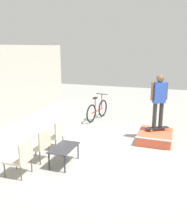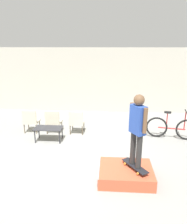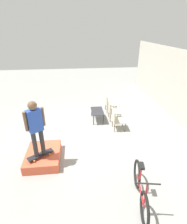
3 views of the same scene
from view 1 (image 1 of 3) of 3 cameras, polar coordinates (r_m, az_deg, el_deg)
The scene contains 9 objects.
ground_plane at distance 7.06m, azimuth 5.79°, elevation -9.98°, with size 24.00×24.00×0.00m, color gray.
skate_ramp_box at distance 8.25m, azimuth 13.86°, elevation -5.49°, with size 1.32×1.03×0.32m.
skateboard_on_ramp at distance 8.38m, azimuth 14.29°, elevation -3.55°, with size 0.59×0.77×0.07m.
person_skater at distance 8.13m, azimuth 14.75°, elevation 3.35°, with size 0.37×0.50×1.72m.
coffee_table at distance 6.46m, azimuth -6.76°, elevation -8.47°, with size 0.92×0.52×0.47m.
patio_chair_left at distance 6.10m, azimuth -16.26°, elevation -9.79°, with size 0.53×0.53×0.87m.
patio_chair_center at distance 6.74m, azimuth -12.11°, elevation -7.11°, with size 0.54×0.54×0.87m.
patio_chair_right at distance 7.43m, azimuth -8.72°, elevation -4.85°, with size 0.53×0.53×0.87m.
bicycle at distance 10.32m, azimuth 0.87°, elevation 0.42°, with size 1.71×0.52×1.02m.
Camera 1 is at (-6.25, -1.45, 2.95)m, focal length 40.00 mm.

